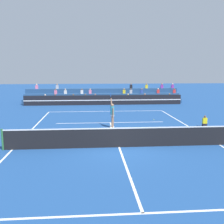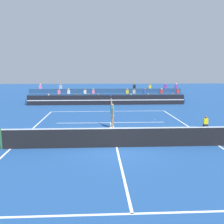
# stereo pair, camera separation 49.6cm
# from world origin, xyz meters

# --- Properties ---
(ground_plane) EXTENTS (120.00, 120.00, 0.00)m
(ground_plane) POSITION_xyz_m (0.00, 0.00, 0.00)
(ground_plane) COLOR navy
(court_lines) EXTENTS (11.10, 23.90, 0.01)m
(court_lines) POSITION_xyz_m (0.00, 0.00, 0.00)
(court_lines) COLOR white
(court_lines) RESTS_ON ground
(tennis_net) EXTENTS (12.00, 0.10, 1.10)m
(tennis_net) POSITION_xyz_m (0.00, 0.00, 0.54)
(tennis_net) COLOR #2D6B38
(tennis_net) RESTS_ON ground
(sponsor_banner_wall) EXTENTS (18.00, 0.26, 1.10)m
(sponsor_banner_wall) POSITION_xyz_m (0.00, 16.60, 0.55)
(sponsor_banner_wall) COLOR black
(sponsor_banner_wall) RESTS_ON ground
(bleacher_stand) EXTENTS (18.92, 2.85, 2.28)m
(bleacher_stand) POSITION_xyz_m (0.01, 19.13, 0.65)
(bleacher_stand) COLOR navy
(bleacher_stand) RESTS_ON ground
(ball_kid_courtside) EXTENTS (0.30, 0.36, 0.84)m
(ball_kid_courtside) POSITION_xyz_m (6.55, 4.32, 0.33)
(ball_kid_courtside) COLOR black
(ball_kid_courtside) RESTS_ON ground
(tennis_player) EXTENTS (0.32, 1.01, 2.48)m
(tennis_player) POSITION_xyz_m (0.02, 4.67, 0.99)
(tennis_player) COLOR #9E7051
(tennis_player) RESTS_ON ground
(tennis_ball) EXTENTS (0.07, 0.07, 0.07)m
(tennis_ball) POSITION_xyz_m (3.60, 7.21, 0.03)
(tennis_ball) COLOR #C6DB33
(tennis_ball) RESTS_ON ground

